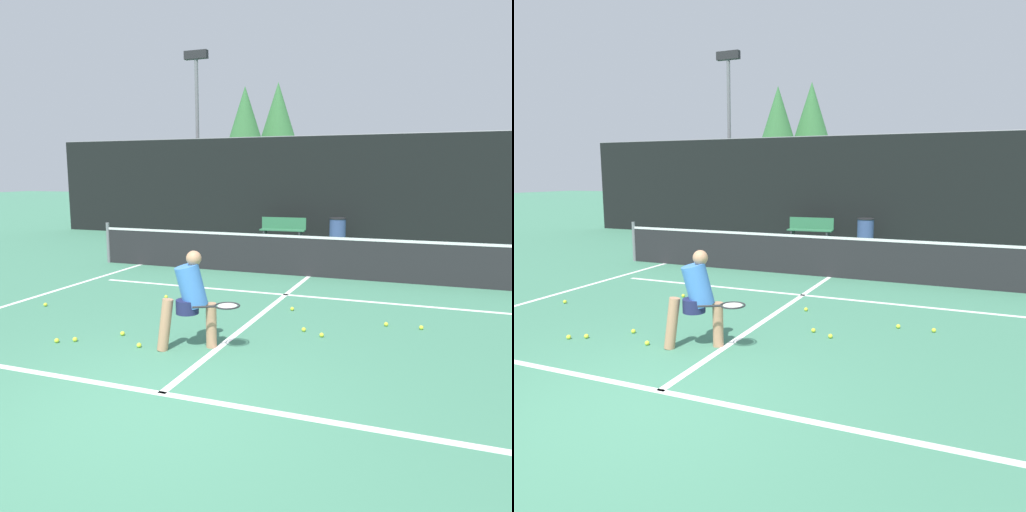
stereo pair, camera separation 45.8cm
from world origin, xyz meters
TOP-DOWN VIEW (x-y plane):
  - ground_plane at (0.00, 0.00)m, footprint 100.00×100.00m
  - court_baseline_near at (0.00, 0.40)m, footprint 11.00×0.10m
  - court_service_line at (0.00, 5.15)m, footprint 8.25×0.10m
  - court_center_mark at (0.00, 3.71)m, footprint 0.10×6.63m
  - court_sideline_left at (-4.51, 3.71)m, footprint 0.10×7.63m
  - net at (0.00, 7.03)m, footprint 11.09×0.09m
  - fence_back at (0.00, 13.30)m, footprint 24.00×0.06m
  - player_practicing at (-0.34, 1.78)m, footprint 1.19×0.57m
  - tennis_ball_scattered_0 at (-3.82, 2.85)m, footprint 0.07×0.07m
  - tennis_ball_scattered_1 at (-2.24, 1.34)m, footprint 0.07×0.07m
  - tennis_ball_scattered_3 at (-1.55, 1.93)m, footprint 0.07×0.07m
  - tennis_ball_scattered_4 at (0.43, 4.08)m, footprint 0.07×0.07m
  - tennis_ball_scattered_5 at (1.23, 2.86)m, footprint 0.07×0.07m
  - tennis_ball_scattered_6 at (2.58, 3.72)m, footprint 0.07×0.07m
  - tennis_ball_scattered_7 at (2.06, 3.72)m, footprint 0.07×0.07m
  - tennis_ball_scattered_8 at (0.91, 3.02)m, footprint 0.07×0.07m
  - tennis_ball_scattered_9 at (-1.04, 1.57)m, footprint 0.07×0.07m
  - tennis_ball_scattered_10 at (-2.07, 4.09)m, footprint 0.07×0.07m
  - tennis_ball_scattered_11 at (-2.03, 1.47)m, footprint 0.07×0.07m
  - courtside_bench at (-2.24, 12.38)m, footprint 1.58×0.46m
  - trash_bin at (-0.39, 12.55)m, footprint 0.57×0.57m
  - parked_car at (-4.15, 16.52)m, footprint 1.80×4.07m
  - floodlight_mast at (-7.67, 16.83)m, footprint 1.10×0.24m
  - tree_west at (-5.68, 22.69)m, footprint 2.71×2.71m
  - tree_mid at (-6.83, 20.68)m, footprint 2.54×2.54m
  - building_far at (0.00, 30.77)m, footprint 36.00×2.40m

SIDE VIEW (x-z plane):
  - ground_plane at x=0.00m, z-range 0.00..0.00m
  - court_baseline_near at x=0.00m, z-range 0.00..0.01m
  - court_service_line at x=0.00m, z-range 0.00..0.01m
  - court_center_mark at x=0.00m, z-range 0.00..0.01m
  - court_sideline_left at x=-4.51m, z-range 0.00..0.01m
  - tennis_ball_scattered_0 at x=-3.82m, z-range 0.00..0.07m
  - tennis_ball_scattered_1 at x=-2.24m, z-range 0.00..0.07m
  - tennis_ball_scattered_3 at x=-1.55m, z-range 0.00..0.07m
  - tennis_ball_scattered_4 at x=0.43m, z-range 0.00..0.07m
  - tennis_ball_scattered_5 at x=1.23m, z-range 0.00..0.07m
  - tennis_ball_scattered_6 at x=2.58m, z-range 0.00..0.07m
  - tennis_ball_scattered_7 at x=2.06m, z-range 0.00..0.07m
  - tennis_ball_scattered_8 at x=0.91m, z-range 0.00..0.07m
  - tennis_ball_scattered_9 at x=-1.04m, z-range 0.00..0.07m
  - tennis_ball_scattered_10 at x=-2.07m, z-range 0.00..0.07m
  - tennis_ball_scattered_11 at x=-2.03m, z-range 0.00..0.07m
  - trash_bin at x=-0.39m, z-range 0.00..0.90m
  - courtside_bench at x=-2.24m, z-range 0.04..0.90m
  - net at x=0.00m, z-range -0.02..1.05m
  - parked_car at x=-4.15m, z-range -0.12..1.37m
  - player_practicing at x=-0.34m, z-range 0.04..1.40m
  - fence_back at x=0.00m, z-range -0.01..3.66m
  - building_far at x=0.00m, z-range 0.00..4.78m
  - tree_mid at x=-6.83m, z-range 1.38..8.16m
  - floodlight_mast at x=-7.67m, z-range 1.11..8.83m
  - tree_west at x=-5.68m, z-range 1.48..8.70m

